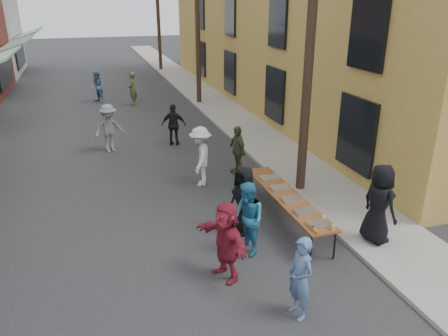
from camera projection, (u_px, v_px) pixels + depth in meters
ground at (180, 272)px, 9.21m from camera, size 120.00×120.00×0.00m
sidewalk at (212, 102)px, 23.90m from camera, size 2.20×60.00×0.10m
building_ochre at (327, 5)px, 22.92m from camera, size 10.00×28.00×10.00m
utility_pole_near at (311, 34)px, 11.43m from camera, size 0.26×0.26×9.00m
utility_pole_mid at (197, 16)px, 22.08m from camera, size 0.26×0.26×9.00m
utility_pole_far at (158, 10)px, 32.72m from camera, size 0.26×0.26×9.00m
serving_table at (287, 197)px, 10.99m from camera, size 0.70×4.00×0.75m
catering_tray_sausage at (319, 224)px, 9.50m from camera, size 0.50×0.33×0.08m
catering_tray_foil_b at (305, 211)px, 10.08m from camera, size 0.50×0.33×0.08m
catering_tray_buns at (292, 199)px, 10.70m from camera, size 0.50×0.33×0.08m
catering_tray_foil_d at (280, 188)px, 11.32m from camera, size 0.50×0.33×0.08m
catering_tray_buns_end at (269, 178)px, 11.94m from camera, size 0.50×0.33×0.08m
condiment_jar_a at (317, 233)px, 9.17m from camera, size 0.07×0.07×0.08m
condiment_jar_b at (315, 230)px, 9.26m from camera, size 0.07×0.07×0.08m
condiment_jar_c at (312, 228)px, 9.35m from camera, size 0.07×0.07×0.08m
cup_stack at (333, 228)px, 9.33m from camera, size 0.08×0.08×0.12m
guest_front_a at (244, 200)px, 10.51m from camera, size 0.81×0.97×1.70m
guest_front_b at (300, 278)px, 7.67m from camera, size 0.47×0.63×1.59m
guest_front_c at (248, 219)px, 9.60m from camera, size 0.77×0.92×1.69m
guest_front_d at (201, 156)px, 13.19m from camera, size 1.07×1.35×1.83m
guest_front_e at (237, 150)px, 14.11m from camera, size 0.53×0.98×1.60m
guest_queue_back at (226, 241)px, 8.76m from camera, size 0.96×1.64×1.69m
server at (379, 204)px, 9.88m from camera, size 0.73×1.00×1.88m
passerby_left at (109, 128)px, 16.09m from camera, size 1.32×1.06×1.79m
passerby_mid at (174, 125)px, 16.81m from camera, size 1.03×0.72×1.62m
passerby_right at (132, 89)px, 23.00m from camera, size 0.45×0.66×1.76m
passerby_far at (98, 87)px, 23.69m from camera, size 0.97×1.04×1.70m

